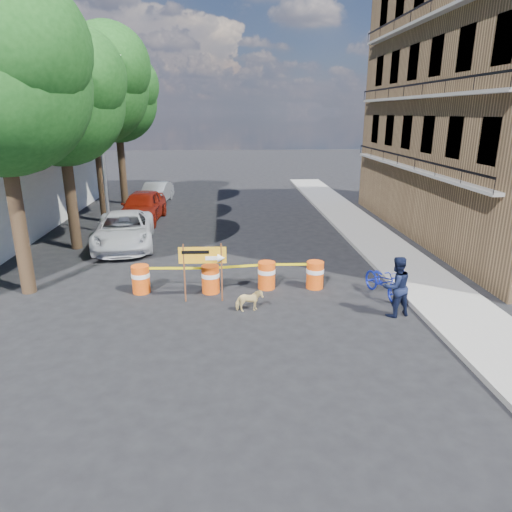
{
  "coord_description": "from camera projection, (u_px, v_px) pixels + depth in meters",
  "views": [
    {
      "loc": [
        -0.43,
        -12.13,
        5.53
      ],
      "look_at": [
        0.47,
        1.25,
        1.3
      ],
      "focal_mm": 32.0,
      "sensor_mm": 36.0,
      "label": 1
    }
  ],
  "objects": [
    {
      "name": "ground",
      "position": [
        243.0,
        312.0,
        13.23
      ],
      "size": [
        120.0,
        120.0,
        0.0
      ],
      "primitive_type": "plane",
      "color": "black",
      "rests_on": "ground"
    },
    {
      "name": "tree_mid_b",
      "position": [
        94.0,
        87.0,
        22.2
      ],
      "size": [
        5.67,
        5.4,
        9.62
      ],
      "color": "#332316",
      "rests_on": "ground"
    },
    {
      "name": "pedestrian",
      "position": [
        396.0,
        287.0,
        12.75
      ],
      "size": [
        1.01,
        0.88,
        1.75
      ],
      "primitive_type": "imported",
      "rotation": [
        0.0,
        0.0,
        3.43
      ],
      "color": "black",
      "rests_on": "ground"
    },
    {
      "name": "tree_far",
      "position": [
        117.0,
        100.0,
        27.11
      ],
      "size": [
        5.04,
        4.8,
        8.84
      ],
      "color": "#332316",
      "rests_on": "ground"
    },
    {
      "name": "dog",
      "position": [
        249.0,
        301.0,
        13.18
      ],
      "size": [
        0.82,
        0.47,
        0.66
      ],
      "primitive_type": "imported",
      "rotation": [
        0.0,
        0.0,
        1.73
      ],
      "color": "#E5CB83",
      "rests_on": "ground"
    },
    {
      "name": "bicycle",
      "position": [
        384.0,
        267.0,
        14.06
      ],
      "size": [
        0.91,
        1.15,
        1.93
      ],
      "primitive_type": "imported",
      "rotation": [
        0.0,
        0.0,
        0.26
      ],
      "color": "#1625B4",
      "rests_on": "ground"
    },
    {
      "name": "sedan_red",
      "position": [
        143.0,
        206.0,
        23.97
      ],
      "size": [
        2.2,
        4.87,
        1.62
      ],
      "primitive_type": "imported",
      "rotation": [
        0.0,
        0.0,
        -0.06
      ],
      "color": "maroon",
      "rests_on": "ground"
    },
    {
      "name": "sedan_silver",
      "position": [
        156.0,
        193.0,
        28.87
      ],
      "size": [
        1.86,
        4.15,
        1.32
      ],
      "primitive_type": "imported",
      "rotation": [
        0.0,
        0.0,
        -0.12
      ],
      "color": "#A6A8AD",
      "rests_on": "ground"
    },
    {
      "name": "barrel_mid_left",
      "position": [
        211.0,
        278.0,
        14.54
      ],
      "size": [
        0.58,
        0.58,
        0.9
      ],
      "color": "#E0540D",
      "rests_on": "ground"
    },
    {
      "name": "barrel_mid_right",
      "position": [
        267.0,
        275.0,
        14.88
      ],
      "size": [
        0.58,
        0.58,
        0.9
      ],
      "color": "#E0540D",
      "rests_on": "ground"
    },
    {
      "name": "sidewalk_east",
      "position": [
        383.0,
        247.0,
        19.32
      ],
      "size": [
        2.4,
        40.0,
        0.15
      ],
      "primitive_type": "cube",
      "color": "gray",
      "rests_on": "ground"
    },
    {
      "name": "barrel_far_left",
      "position": [
        141.0,
        279.0,
        14.53
      ],
      "size": [
        0.58,
        0.58,
        0.9
      ],
      "color": "#E0540D",
      "rests_on": "ground"
    },
    {
      "name": "apartment_building",
      "position": [
        510.0,
        101.0,
        19.81
      ],
      "size": [
        8.0,
        16.0,
        12.0
      ],
      "primitive_type": "cube",
      "color": "#926F4A",
      "rests_on": "ground"
    },
    {
      "name": "suv_white",
      "position": [
        124.0,
        230.0,
        19.52
      ],
      "size": [
        3.04,
        5.44,
        1.44
      ],
      "primitive_type": "imported",
      "rotation": [
        0.0,
        0.0,
        0.13
      ],
      "color": "white",
      "rests_on": "ground"
    },
    {
      "name": "tree_mid_a",
      "position": [
        61.0,
        100.0,
        17.65
      ],
      "size": [
        5.25,
        5.0,
        8.68
      ],
      "color": "#332316",
      "rests_on": "ground"
    },
    {
      "name": "streetlamp",
      "position": [
        102.0,
        139.0,
        20.57
      ],
      "size": [
        1.25,
        0.18,
        8.0
      ],
      "color": "gray",
      "rests_on": "ground"
    },
    {
      "name": "barrel_far_right",
      "position": [
        315.0,
        274.0,
        14.92
      ],
      "size": [
        0.58,
        0.58,
        0.9
      ],
      "color": "#E0540D",
      "rests_on": "ground"
    },
    {
      "name": "detour_sign",
      "position": [
        209.0,
        260.0,
        13.6
      ],
      "size": [
        1.42,
        0.27,
        1.83
      ],
      "rotation": [
        0.0,
        0.0,
        -0.02
      ],
      "color": "#592D19",
      "rests_on": "ground"
    }
  ]
}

